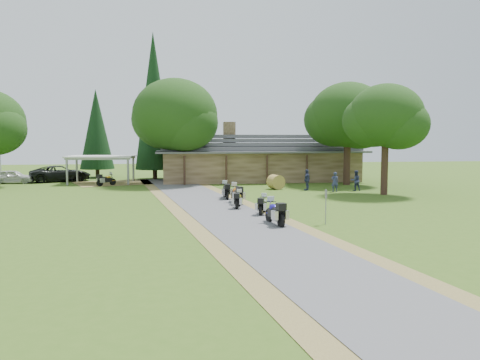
{
  "coord_description": "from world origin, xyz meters",
  "views": [
    {
      "loc": [
        -3.45,
        -24.93,
        4.36
      ],
      "look_at": [
        1.31,
        6.29,
        1.6
      ],
      "focal_mm": 35.0,
      "sensor_mm": 36.0,
      "label": 1
    }
  ],
  "objects": [
    {
      "name": "person_a",
      "position": [
        10.16,
        12.07,
        0.97
      ],
      "size": [
        0.58,
        0.44,
        1.93
      ],
      "primitive_type": "imported",
      "rotation": [
        0.0,
        0.0,
        3.06
      ],
      "color": "navy",
      "rests_on": "ground"
    },
    {
      "name": "oak_lodge_right",
      "position": [
        13.47,
        17.85,
        5.39
      ],
      "size": [
        7.3,
        7.3,
        10.77
      ],
      "primitive_type": null,
      "color": "black",
      "rests_on": "ground"
    },
    {
      "name": "driveway",
      "position": [
        -0.5,
        4.0,
        0.0
      ],
      "size": [
        51.95,
        51.95,
        0.0
      ],
      "primitive_type": "plane",
      "rotation": [
        0.0,
        0.0,
        0.14
      ],
      "color": "#4F5052",
      "rests_on": "ground"
    },
    {
      "name": "car_white_sedan",
      "position": [
        -18.73,
        23.95,
        0.85
      ],
      "size": [
        2.25,
        5.15,
        1.7
      ],
      "primitive_type": "imported",
      "rotation": [
        0.0,
        0.0,
        1.59
      ],
      "color": "silver",
      "rests_on": "ground"
    },
    {
      "name": "car_dark_suv",
      "position": [
        -14.53,
        25.43,
        1.24
      ],
      "size": [
        5.0,
        7.02,
        2.47
      ],
      "primitive_type": "imported",
      "rotation": [
        0.0,
        0.0,
        1.96
      ],
      "color": "black",
      "rests_on": "ground"
    },
    {
      "name": "cedar_far",
      "position": [
        -11.51,
        30.0,
        5.0
      ],
      "size": [
        3.81,
        3.81,
        10.0
      ],
      "primitive_type": "cone",
      "color": "black",
      "rests_on": "ground"
    },
    {
      "name": "motorcycle_row_e",
      "position": [
        0.65,
        8.89,
        0.64
      ],
      "size": [
        0.65,
        1.89,
        1.29
      ],
      "primitive_type": null,
      "rotation": [
        0.0,
        0.0,
        1.59
      ],
      "color": "black",
      "rests_on": "ground"
    },
    {
      "name": "ground",
      "position": [
        0.0,
        0.0,
        0.0
      ],
      "size": [
        120.0,
        120.0,
        0.0
      ],
      "primitive_type": "plane",
      "color": "#3A5A19",
      "rests_on": "ground"
    },
    {
      "name": "motorcycle_row_c",
      "position": [
        0.88,
        4.19,
        0.57
      ],
      "size": [
        0.99,
        1.76,
        1.15
      ],
      "primitive_type": null,
      "rotation": [
        0.0,
        0.0,
        1.29
      ],
      "color": "gold",
      "rests_on": "ground"
    },
    {
      "name": "person_b",
      "position": [
        12.21,
        12.59,
        1.01
      ],
      "size": [
        0.59,
        0.44,
        2.02
      ],
      "primitive_type": "imported",
      "rotation": [
        0.0,
        0.0,
        3.1
      ],
      "color": "navy",
      "rests_on": "ground"
    },
    {
      "name": "lodge",
      "position": [
        6.0,
        24.0,
        2.45
      ],
      "size": [
        21.4,
        9.4,
        4.9
      ],
      "primitive_type": null,
      "color": "brown",
      "rests_on": "ground"
    },
    {
      "name": "motorcycle_row_d",
      "position": [
        1.05,
        6.24,
        0.69
      ],
      "size": [
        0.89,
        2.08,
        1.38
      ],
      "primitive_type": null,
      "rotation": [
        0.0,
        0.0,
        1.69
      ],
      "color": "#CF651B",
      "rests_on": "ground"
    },
    {
      "name": "oak_driveway",
      "position": [
        13.32,
        9.62,
        5.01
      ],
      "size": [
        5.78,
        5.78,
        10.03
      ],
      "primitive_type": null,
      "color": "black",
      "rests_on": "ground"
    },
    {
      "name": "hay_bale",
      "position": [
        5.79,
        14.86,
        0.63
      ],
      "size": [
        1.53,
        1.45,
        1.26
      ],
      "primitive_type": "cylinder",
      "rotation": [
        1.57,
        0.0,
        0.28
      ],
      "color": "olive",
      "rests_on": "ground"
    },
    {
      "name": "motorcycle_row_b",
      "position": [
        1.94,
        1.58,
        0.58
      ],
      "size": [
        1.12,
        1.78,
        1.16
      ],
      "primitive_type": null,
      "rotation": [
        0.0,
        0.0,
        1.21
      ],
      "color": "#B6BABF",
      "rests_on": "ground"
    },
    {
      "name": "cedar_near",
      "position": [
        -4.97,
        26.87,
        7.92
      ],
      "size": [
        4.19,
        4.19,
        15.85
      ],
      "primitive_type": "cone",
      "color": "black",
      "rests_on": "ground"
    },
    {
      "name": "motorcycle_row_a",
      "position": [
        1.87,
        -1.85,
        0.69
      ],
      "size": [
        0.99,
        2.09,
        1.38
      ],
      "primitive_type": null,
      "rotation": [
        0.0,
        0.0,
        1.74
      ],
      "color": "#1E1595",
      "rests_on": "ground"
    },
    {
      "name": "carport",
      "position": [
        -10.04,
        22.7,
        1.37
      ],
      "size": [
        6.58,
        4.61,
        2.74
      ],
      "primitive_type": null,
      "rotation": [
        0.0,
        0.0,
        -0.06
      ],
      "color": "silver",
      "rests_on": "ground"
    },
    {
      "name": "sign_post",
      "position": [
        4.46,
        -2.19,
        0.91
      ],
      "size": [
        0.33,
        0.05,
        1.81
      ],
      "primitive_type": null,
      "color": "gray",
      "rests_on": "ground"
    },
    {
      "name": "person_c",
      "position": [
        8.2,
        13.46,
        1.06
      ],
      "size": [
        0.71,
        0.74,
        2.12
      ],
      "primitive_type": "imported",
      "rotation": [
        0.0,
        0.0,
        4.04
      ],
      "color": "navy",
      "rests_on": "ground"
    },
    {
      "name": "motorcycle_carport_a",
      "position": [
        -9.27,
        20.08,
        0.63
      ],
      "size": [
        1.75,
        1.69,
        1.26
      ],
      "primitive_type": null,
      "rotation": [
        0.0,
        0.0,
        0.75
      ],
      "color": "gold",
      "rests_on": "ground"
    },
    {
      "name": "oak_lodge_left",
      "position": [
        -2.79,
        20.88,
        5.42
      ],
      "size": [
        8.18,
        8.18,
        10.83
      ],
      "primitive_type": null,
      "color": "black",
      "rests_on": "ground"
    }
  ]
}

